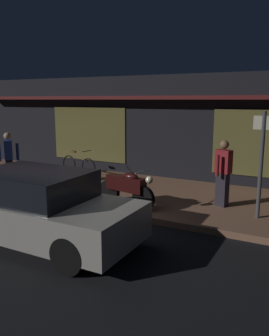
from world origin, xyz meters
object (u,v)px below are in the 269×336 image
object	(u,v)px
person_photographer	(9,158)
parked_car_far	(37,207)
sign_post	(261,159)
bicycle_parked	(79,165)
person_bystander	(223,172)
motorcycle	(127,187)

from	to	relation	value
person_photographer	parked_car_far	distance (m)	4.30
person_photographer	sign_post	bearing A→B (deg)	4.50
bicycle_parked	sign_post	distance (m)	6.66
bicycle_parked	person_bystander	bearing A→B (deg)	-12.87
person_photographer	parked_car_far	world-z (taller)	person_photographer
person_bystander	sign_post	world-z (taller)	sign_post
person_photographer	parked_car_far	bearing A→B (deg)	-35.54
bicycle_parked	sign_post	bearing A→B (deg)	-15.41
motorcycle	parked_car_far	xyz separation A→B (m)	(-0.67, -2.42, 0.06)
bicycle_parked	person_photographer	distance (m)	2.52
sign_post	person_photographer	bearing A→B (deg)	-175.50
bicycle_parked	person_bystander	xyz separation A→B (m)	(5.40, -1.23, 0.52)
motorcycle	sign_post	world-z (taller)	sign_post
motorcycle	sign_post	size ratio (longest dim) A/B	0.71
person_photographer	person_bystander	world-z (taller)	same
person_bystander	sign_post	size ratio (longest dim) A/B	0.70
sign_post	person_bystander	bearing A→B (deg)	151.43
bicycle_parked	parked_car_far	xyz separation A→B (m)	(2.63, -4.81, 0.20)
motorcycle	sign_post	distance (m)	3.23
bicycle_parked	person_photographer	size ratio (longest dim) A/B	0.98
motorcycle	person_bystander	distance (m)	2.42
bicycle_parked	person_bystander	size ratio (longest dim) A/B	0.98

